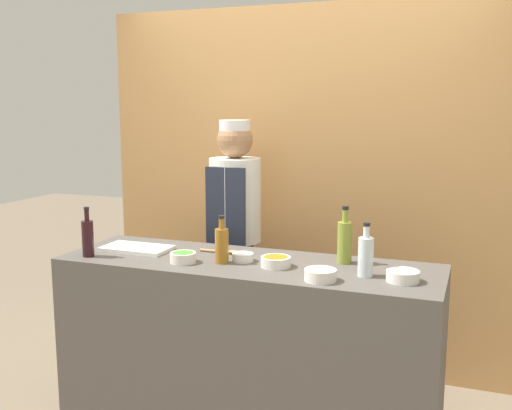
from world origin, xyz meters
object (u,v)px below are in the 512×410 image
Objects in this scene: sauce_bowl_brown at (243,257)px; chef_center at (235,237)px; sauce_bowl_orange at (276,261)px; sauce_bowl_yellow at (403,275)px; sauce_bowl_green at (183,257)px; bottle_clear at (366,255)px; bottle_wine at (88,237)px; sauce_bowl_purple at (320,274)px; bottle_oil at (345,241)px; wooden_spoon at (223,251)px; cutting_board at (137,248)px; bottle_amber at (222,245)px.

chef_center is at bearing 115.86° from sauce_bowl_brown.
sauce_bowl_orange is 0.99× the size of sauce_bowl_yellow.
sauce_bowl_yellow is at bearing 2.95° from sauce_bowl_green.
sauce_bowl_orange is 0.49m from sauce_bowl_green.
bottle_clear is (-0.18, 0.03, 0.07)m from sauce_bowl_yellow.
chef_center is (0.50, 0.86, -0.14)m from bottle_wine.
sauce_bowl_yellow is at bearing -32.69° from chef_center.
chef_center reaches higher than sauce_bowl_brown.
sauce_bowl_brown is 0.42× the size of bottle_wine.
bottle_wine reaches higher than sauce_bowl_orange.
sauce_bowl_purple is 0.37m from bottle_oil.
chef_center is (-0.82, 0.50, -0.15)m from bottle_oil.
sauce_bowl_orange and sauce_bowl_yellow have the same top height.
wooden_spoon is (-0.81, 0.17, -0.09)m from bottle_clear.
cutting_board is 0.72m from chef_center.
sauce_bowl_yellow is at bearing -11.12° from wooden_spoon.
sauce_bowl_yellow reaches higher than wooden_spoon.
sauce_bowl_orange reaches higher than cutting_board.
sauce_bowl_green and sauce_bowl_yellow have the same top height.
sauce_bowl_yellow is at bearing -3.62° from cutting_board.
cutting_board is 1.17m from bottle_oil.
chef_center reaches higher than bottle_wine.
bottle_clear is (0.65, -0.05, 0.08)m from sauce_bowl_brown.
chef_center reaches higher than wooden_spoon.
chef_center reaches higher than bottle_amber.
bottle_amber is (-0.92, 0.01, 0.07)m from sauce_bowl_yellow.
sauce_bowl_brown reaches higher than cutting_board.
bottle_wine is (-0.17, -0.22, 0.10)m from cutting_board.
wooden_spoon is at bearing 168.88° from sauce_bowl_yellow.
bottle_wine is at bearing -127.88° from cutting_board.
sauce_bowl_green is 0.36× the size of cutting_board.
sauce_bowl_purple is 0.51m from sauce_bowl_brown.
sauce_bowl_orange reaches higher than sauce_bowl_brown.
sauce_bowl_brown is at bearing 13.79° from bottle_wine.
sauce_bowl_brown is at bearing -35.38° from wooden_spoon.
sauce_bowl_purple is at bearing -30.07° from sauce_bowl_orange.
bottle_amber reaches higher than sauce_bowl_green.
bottle_clear reaches higher than sauce_bowl_purple.
bottle_wine is 0.73m from wooden_spoon.
chef_center is (-0.15, 0.54, -0.04)m from wooden_spoon.
sauce_bowl_purple is at bearing -13.19° from bottle_amber.
sauce_bowl_green reaches higher than cutting_board.
bottle_clear is 0.87× the size of bottle_oil.
bottle_oil is (0.50, 0.15, 0.09)m from sauce_bowl_brown.
bottle_amber is 0.84× the size of bottle_oil.
sauce_bowl_purple reaches higher than sauce_bowl_brown.
sauce_bowl_green is at bearing -177.05° from sauce_bowl_yellow.
cutting_board is (-0.37, 0.15, -0.02)m from sauce_bowl_green.
bottle_amber reaches higher than sauce_bowl_yellow.
bottle_clear is at bearing -54.48° from bottle_oil.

